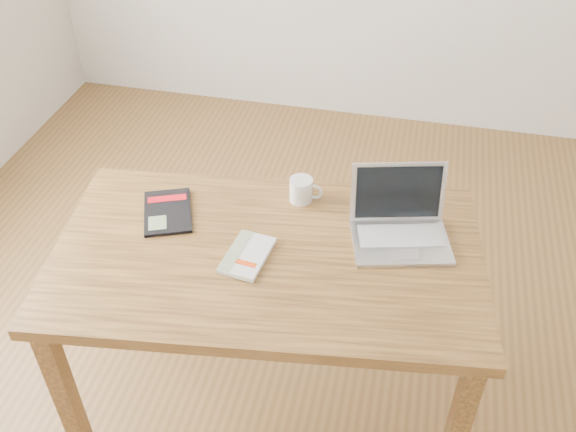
% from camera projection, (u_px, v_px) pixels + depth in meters
% --- Properties ---
extents(room, '(4.04, 4.04, 2.70)m').
position_uv_depth(room, '(320.00, 49.00, 1.59)').
color(room, brown).
rests_on(room, ground).
extents(desk, '(1.37, 0.89, 0.75)m').
position_uv_depth(desk, '(268.00, 273.00, 1.97)').
color(desk, brown).
rests_on(desk, ground).
extents(white_guidebook, '(0.14, 0.20, 0.02)m').
position_uv_depth(white_guidebook, '(247.00, 255.00, 1.89)').
color(white_guidebook, beige).
rests_on(white_guidebook, desk).
extents(black_guidebook, '(0.22, 0.26, 0.01)m').
position_uv_depth(black_guidebook, '(168.00, 212.00, 2.05)').
color(black_guidebook, black).
rests_on(black_guidebook, desk).
extents(laptop, '(0.34, 0.31, 0.20)m').
position_uv_depth(laptop, '(400.00, 224.00, 1.94)').
color(laptop, silver).
rests_on(laptop, desk).
extents(coffee_mug, '(0.11, 0.08, 0.08)m').
position_uv_depth(coffee_mug, '(302.00, 190.00, 2.08)').
color(coffee_mug, white).
rests_on(coffee_mug, desk).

